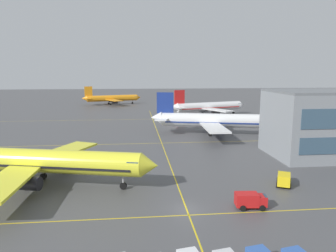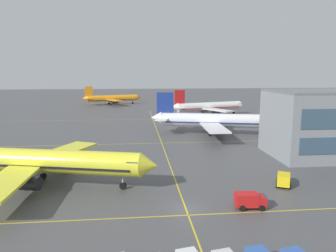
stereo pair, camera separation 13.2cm
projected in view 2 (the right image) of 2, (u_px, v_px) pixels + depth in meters
name	position (u px, v px, depth m)	size (l,w,h in m)	color
ground_plane	(186.00, 209.00, 42.74)	(600.00, 600.00, 0.00)	#4C4C4F
airliner_front_gate	(42.00, 161.00, 51.02)	(37.21, 31.66, 11.69)	yellow
airliner_second_row	(216.00, 121.00, 92.07)	(38.81, 33.03, 12.20)	white
airliner_third_row	(209.00, 107.00, 132.38)	(34.45, 29.41, 10.92)	white
airliner_far_left_stand	(112.00, 98.00, 176.24)	(32.47, 27.70, 10.27)	orange
taxiway_markings	(162.00, 143.00, 81.81)	(150.77, 138.11, 0.01)	yellow
service_truck_red_van	(284.00, 179.00, 51.17)	(3.52, 4.49, 2.10)	yellow
service_truck_catering	(250.00, 200.00, 42.68)	(4.27, 2.48, 2.10)	red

